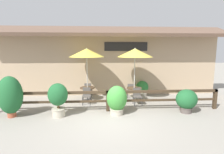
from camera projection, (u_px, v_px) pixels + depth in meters
ground_plane at (109, 120)px, 7.06m from camera, size 60.00×60.00×0.00m
building_facade at (106, 60)px, 10.77m from camera, size 14.28×1.49×4.23m
patio_railing at (108, 96)px, 7.98m from camera, size 10.40×0.14×0.95m
patio_umbrella_near at (87, 53)px, 9.42m from camera, size 1.91×1.91×2.91m
dining_table_near at (87, 90)px, 9.73m from camera, size 0.82×0.82×0.74m
chair_near_streetside at (87, 95)px, 9.09m from camera, size 0.42×0.42×0.86m
chair_near_wallside at (88, 89)px, 10.41m from camera, size 0.46×0.46×0.86m
patio_umbrella_middle at (135, 53)px, 9.30m from camera, size 1.91×1.91×2.91m
dining_table_middle at (134, 90)px, 9.61m from camera, size 0.82×0.82×0.74m
chair_middle_streetside at (137, 95)px, 9.00m from camera, size 0.44×0.44×0.86m
chair_middle_wallside at (131, 90)px, 10.26m from camera, size 0.48×0.48×0.86m
potted_plant_small_flowering at (58, 97)px, 7.28m from camera, size 0.82×0.74×1.44m
potted_plant_broad_leaf at (187, 100)px, 7.80m from camera, size 0.94×0.84×1.07m
potted_plant_entrance_palm at (10, 96)px, 7.23m from camera, size 0.99×0.89×1.74m
potted_plant_corner_fern at (117, 100)px, 7.57m from camera, size 0.89×0.80×1.27m
potted_plant_tall_tropical at (142, 88)px, 10.62m from camera, size 0.75×0.68×0.94m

